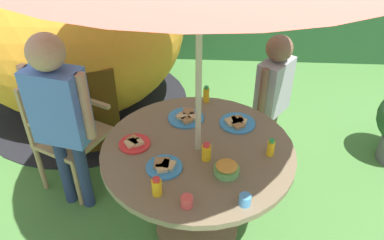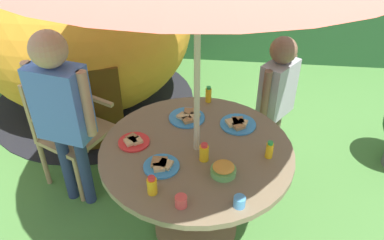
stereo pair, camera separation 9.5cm
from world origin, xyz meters
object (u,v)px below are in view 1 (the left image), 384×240
Objects in this scene: snack_bowl at (227,168)px; juice_bottle_center_front at (206,152)px; juice_bottle_center_back at (271,148)px; child_in_blue_shirt at (58,106)px; garden_table at (198,168)px; plate_mid_left at (187,117)px; juice_bottle_near_left at (157,187)px; plate_back_edge at (134,143)px; wooden_chair at (63,125)px; plate_far_right at (164,166)px; cup_near at (245,200)px; juice_bottle_far_left at (206,94)px; cup_far at (187,202)px; dome_tent at (75,28)px; plate_near_right at (237,122)px; child_in_grey_shirt at (274,87)px.

juice_bottle_center_front is at bearing 136.77° from snack_bowl.
juice_bottle_center_back is (0.39, 0.07, -0.00)m from juice_bottle_center_front.
child_in_blue_shirt is 12.19× the size of juice_bottle_center_back.
juice_bottle_center_front reaches higher than garden_table.
juice_bottle_center_front reaches higher than plate_mid_left.
plate_back_edge is at bearing 115.71° from juice_bottle_near_left.
plate_far_right is (0.89, -0.69, 0.23)m from wooden_chair.
snack_bowl is 0.69× the size of plate_far_right.
plate_mid_left is 0.45m from juice_bottle_center_front.
snack_bowl reaches higher than garden_table.
cup_near is at bearing -34.60° from plate_back_edge.
plate_back_edge is at bearing -129.24° from juice_bottle_far_left.
wooden_chair reaches higher than snack_bowl.
wooden_chair is at bearing 136.80° from cup_far.
juice_bottle_far_left is at bearing 50.76° from plate_back_edge.
snack_bowl is 1.25× the size of juice_bottle_center_front.
wooden_chair reaches higher than juice_bottle_center_front.
garden_table is 2.09m from dome_tent.
juice_bottle_far_left is at bearing 73.15° from plate_far_right.
snack_bowl reaches higher than cup_far.
plate_back_edge is 0.47m from juice_bottle_near_left.
juice_bottle_center_front is 1.83× the size of cup_far.
juice_bottle_near_left is (0.73, -0.61, -0.09)m from child_in_blue_shirt.
juice_bottle_center_front is at bearing -61.05° from garden_table.
cup_far is at bearing -85.89° from plate_mid_left.
plate_near_right is (1.53, -1.35, -0.10)m from dome_tent.
garden_table is 0.52m from cup_far.
juice_bottle_near_left is 0.93× the size of juice_bottle_far_left.
garden_table is at bearing -90.00° from wooden_chair.
dome_tent is 2.03m from child_in_grey_shirt.
child_in_blue_shirt is (-0.94, 0.20, 0.32)m from garden_table.
plate_far_right is 0.53m from cup_near.
juice_bottle_center_front is (0.46, -0.12, 0.04)m from plate_back_edge.
juice_bottle_center_back is at bearing -58.40° from plate_near_right.
juice_bottle_center_back reaches higher than plate_near_right.
plate_back_edge is at bearing 145.40° from cup_near.
juice_bottle_center_back reaches higher than cup_far.
plate_mid_left is at bearing 81.37° from juice_bottle_near_left.
child_in_blue_shirt reaches higher than plate_mid_left.
plate_back_edge is at bearing 176.78° from juice_bottle_center_back.
plate_far_right is at bearing -100.71° from plate_mid_left.
juice_bottle_near_left is (-0.77, -1.19, 0.05)m from child_in_grey_shirt.
garden_table is 0.51m from juice_bottle_near_left.
dome_tent reaches higher than garden_table.
snack_bowl is 1.29× the size of juice_bottle_center_back.
plate_near_right is (-0.31, -0.50, 0.01)m from child_in_grey_shirt.
cup_far reaches higher than garden_table.
plate_near_right is (0.45, 0.47, -0.00)m from plate_far_right.
garden_table is at bearing 63.24° from juice_bottle_near_left.
dome_tent is at bearing 127.55° from juice_bottle_center_front.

